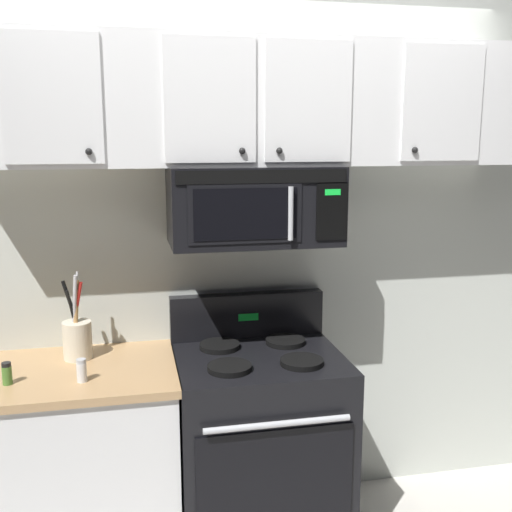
% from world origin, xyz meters
% --- Properties ---
extents(back_wall, '(5.20, 0.10, 2.70)m').
position_xyz_m(back_wall, '(0.00, 0.79, 1.35)').
color(back_wall, silver).
rests_on(back_wall, ground_plane).
extents(stove_range, '(0.76, 0.69, 1.12)m').
position_xyz_m(stove_range, '(0.00, 0.42, 0.47)').
color(stove_range, black).
rests_on(stove_range, ground_plane).
extents(over_range_microwave, '(0.76, 0.43, 0.35)m').
position_xyz_m(over_range_microwave, '(-0.00, 0.54, 1.58)').
color(over_range_microwave, black).
extents(upper_cabinets, '(2.50, 0.36, 0.55)m').
position_xyz_m(upper_cabinets, '(-0.00, 0.57, 2.02)').
color(upper_cabinets, silver).
extents(counter_segment, '(0.93, 0.65, 0.90)m').
position_xyz_m(counter_segment, '(-0.84, 0.43, 0.45)').
color(counter_segment, silver).
rests_on(counter_segment, ground_plane).
extents(utensil_crock_cream, '(0.13, 0.13, 0.39)m').
position_xyz_m(utensil_crock_cream, '(-0.80, 0.57, 1.01)').
color(utensil_crock_cream, beige).
rests_on(utensil_crock_cream, counter_segment).
extents(salt_shaker, '(0.04, 0.04, 0.10)m').
position_xyz_m(salt_shaker, '(-0.77, 0.28, 0.95)').
color(salt_shaker, white).
rests_on(salt_shaker, counter_segment).
extents(spice_jar, '(0.04, 0.04, 0.09)m').
position_xyz_m(spice_jar, '(-1.06, 0.32, 0.95)').
color(spice_jar, '#4C7F33').
rests_on(spice_jar, counter_segment).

